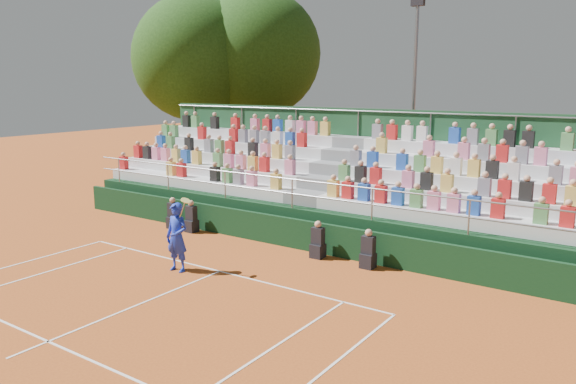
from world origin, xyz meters
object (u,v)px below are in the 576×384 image
Objects in this scene: tennis_player at (177,237)px; tree_west at (195,58)px; tree_east at (257,54)px; floodlight_mast at (414,86)px.

tree_west is (-11.62, 13.08, 5.75)m from tennis_player.
tree_east is 1.18× the size of floodlight_mast.
floodlight_mast is at bearing -9.10° from tree_east.
floodlight_mast is at bearing 3.46° from tree_west.
tree_west is at bearing 131.62° from tennis_player.
tree_east is 10.70m from floodlight_mast.
tennis_player is 0.21× the size of tree_west.
tree_west reaches higher than tennis_player.
tennis_player is 18.42m from tree_west.
tennis_player is at bearing -95.81° from floodlight_mast.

